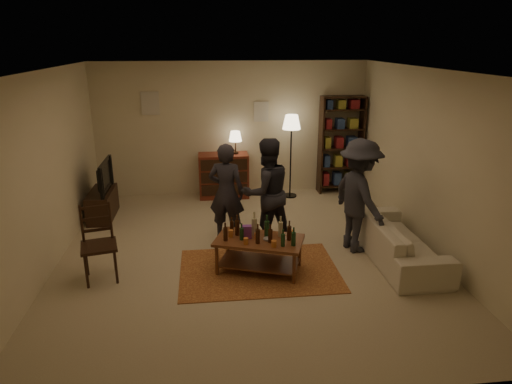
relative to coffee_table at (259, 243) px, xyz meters
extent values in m
plane|color=#C6B793|center=(-0.13, 0.55, -0.43)|extent=(6.00, 6.00, 0.00)
plane|color=beige|center=(-0.13, 3.55, 0.92)|extent=(5.50, 0.00, 5.50)
plane|color=beige|center=(-2.88, 0.55, 0.92)|extent=(0.00, 6.00, 6.00)
plane|color=beige|center=(2.62, 0.55, 0.92)|extent=(0.00, 6.00, 6.00)
plane|color=beige|center=(-0.13, -2.45, 0.92)|extent=(5.50, 0.00, 5.50)
plane|color=white|center=(-0.13, 0.55, 2.27)|extent=(6.00, 6.00, 0.00)
cube|color=beige|center=(-1.73, 3.53, 1.47)|extent=(0.35, 0.03, 0.45)
cube|color=beige|center=(0.47, 3.53, 1.27)|extent=(0.30, 0.03, 0.40)
cube|color=brown|center=(0.00, 0.00, -0.42)|extent=(2.20, 1.50, 0.01)
cube|color=brown|center=(0.00, 0.00, 0.04)|extent=(1.33, 1.01, 0.04)
cube|color=brown|center=(0.00, 0.00, -0.30)|extent=(1.20, 0.88, 0.02)
cylinder|color=brown|center=(-0.59, -0.07, -0.20)|extent=(0.05, 0.05, 0.44)
cylinder|color=brown|center=(0.41, -0.43, -0.20)|extent=(0.05, 0.05, 0.44)
cylinder|color=brown|center=(-0.41, 0.42, -0.20)|extent=(0.05, 0.05, 0.44)
cylinder|color=brown|center=(0.59, 0.06, -0.20)|extent=(0.05, 0.05, 0.44)
cylinder|color=#C46D2D|center=(-0.38, 0.12, 0.11)|extent=(0.07, 0.07, 0.10)
cylinder|color=#C46D2D|center=(-0.20, -0.15, 0.10)|extent=(0.07, 0.07, 0.09)
cylinder|color=#C46D2D|center=(0.13, 0.17, 0.11)|extent=(0.07, 0.07, 0.11)
cylinder|color=#C46D2D|center=(0.16, -0.28, 0.10)|extent=(0.07, 0.07, 0.09)
cylinder|color=#C46D2D|center=(0.45, 0.03, 0.11)|extent=(0.07, 0.07, 0.10)
cylinder|color=#C46D2D|center=(-0.03, 0.02, 0.10)|extent=(0.06, 0.06, 0.08)
cube|color=#75389A|center=(-0.16, 0.08, 0.15)|extent=(0.14, 0.10, 0.18)
cylinder|color=gray|center=(0.10, -0.06, 0.07)|extent=(0.12, 0.12, 0.02)
cube|color=black|center=(-2.14, 0.00, 0.06)|extent=(0.54, 0.54, 0.04)
cylinder|color=black|center=(-2.28, -0.22, -0.19)|extent=(0.04, 0.04, 0.48)
cylinder|color=black|center=(-1.92, -0.13, -0.19)|extent=(0.04, 0.04, 0.48)
cylinder|color=black|center=(-2.36, 0.14, -0.19)|extent=(0.04, 0.04, 0.48)
cylinder|color=black|center=(-2.00, 0.22, -0.19)|extent=(0.04, 0.04, 0.48)
cube|color=black|center=(-2.18, 0.18, 0.35)|extent=(0.37, 0.11, 0.54)
cube|color=black|center=(-2.58, 2.35, -0.18)|extent=(0.40, 1.00, 0.50)
imported|color=black|center=(-2.56, 2.35, 0.35)|extent=(0.13, 0.97, 0.56)
cube|color=maroon|center=(-0.33, 3.27, 0.02)|extent=(1.00, 0.48, 0.90)
cube|color=black|center=(-0.33, 3.02, -0.21)|extent=(0.92, 0.02, 0.22)
cube|color=black|center=(-0.33, 3.02, 0.05)|extent=(0.92, 0.02, 0.22)
cube|color=black|center=(-0.33, 3.02, 0.31)|extent=(0.92, 0.02, 0.22)
cylinder|color=black|center=(-0.08, 3.27, 0.49)|extent=(0.12, 0.12, 0.04)
cylinder|color=black|center=(-0.08, 3.27, 0.62)|extent=(0.02, 0.02, 0.22)
cone|color=#FFE5B2|center=(-0.08, 3.27, 0.83)|extent=(0.26, 0.26, 0.20)
cube|color=black|center=(1.69, 3.33, 0.57)|extent=(0.04, 0.34, 2.00)
cube|color=black|center=(2.55, 3.33, 0.57)|extent=(0.04, 0.34, 2.00)
cube|color=black|center=(2.12, 3.33, -0.28)|extent=(0.90, 0.34, 0.03)
cube|color=black|center=(2.12, 3.33, 0.12)|extent=(0.90, 0.34, 0.03)
cube|color=black|center=(2.12, 3.33, 0.52)|extent=(0.90, 0.34, 0.03)
cube|color=black|center=(2.12, 3.33, 0.92)|extent=(0.90, 0.34, 0.03)
cube|color=black|center=(2.12, 3.33, 1.32)|extent=(0.90, 0.34, 0.03)
cube|color=black|center=(2.12, 3.33, 1.57)|extent=(0.90, 0.34, 0.03)
cube|color=maroon|center=(1.82, 3.33, -0.13)|extent=(0.12, 0.22, 0.26)
cube|color=navy|center=(2.07, 3.33, -0.13)|extent=(0.15, 0.22, 0.26)
cube|color=#9F9B35|center=(2.34, 3.33, -0.13)|extent=(0.18, 0.22, 0.26)
cube|color=navy|center=(1.82, 3.33, 0.26)|extent=(0.12, 0.22, 0.24)
cube|color=#9F9B35|center=(2.07, 3.33, 0.26)|extent=(0.15, 0.22, 0.24)
cube|color=maroon|center=(2.34, 3.33, 0.26)|extent=(0.18, 0.22, 0.24)
cube|color=#9F9B35|center=(1.82, 3.33, 0.65)|extent=(0.12, 0.22, 0.22)
cube|color=maroon|center=(2.07, 3.33, 0.65)|extent=(0.15, 0.22, 0.22)
cube|color=navy|center=(2.34, 3.33, 0.65)|extent=(0.18, 0.22, 0.22)
cube|color=maroon|center=(1.82, 3.33, 1.04)|extent=(0.12, 0.22, 0.20)
cube|color=navy|center=(2.07, 3.33, 1.04)|extent=(0.15, 0.22, 0.20)
cube|color=#9F9B35|center=(2.34, 3.33, 1.04)|extent=(0.18, 0.22, 0.20)
cube|color=navy|center=(1.82, 3.33, 1.43)|extent=(0.12, 0.22, 0.18)
cube|color=#9F9B35|center=(2.07, 3.33, 1.43)|extent=(0.15, 0.22, 0.18)
cube|color=maroon|center=(2.34, 3.33, 1.43)|extent=(0.18, 0.22, 0.18)
cylinder|color=black|center=(1.02, 3.11, -0.41)|extent=(0.28, 0.28, 0.03)
cylinder|color=black|center=(1.02, 3.11, 0.32)|extent=(0.03, 0.03, 1.50)
cone|color=#FFE5B2|center=(1.02, 3.11, 1.12)|extent=(0.36, 0.36, 0.28)
imported|color=beige|center=(2.07, 0.15, -0.12)|extent=(0.81, 2.08, 0.61)
imported|color=#25242B|center=(-0.38, 1.14, 0.37)|extent=(0.67, 0.55, 1.59)
imported|color=#222229|center=(0.22, 0.91, 0.42)|extent=(0.99, 0.88, 1.70)
imported|color=#2A2B32|center=(1.57, 0.52, 0.44)|extent=(0.91, 1.25, 1.73)
camera|label=1|loc=(-0.70, -5.70, 2.65)|focal=32.00mm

